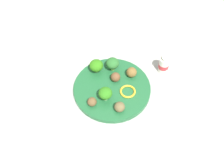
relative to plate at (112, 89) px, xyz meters
name	(u,v)px	position (x,y,z in m)	size (l,w,h in m)	color
ground_plane	(112,90)	(0.00, 0.00, -0.01)	(4.00, 4.00, 0.00)	#B2B2AD
plate	(112,89)	(0.00, 0.00, 0.00)	(0.28, 0.28, 0.02)	#236638
broccoli_floret_near_rim	(105,93)	(-0.05, -0.03, 0.04)	(0.05, 0.05, 0.05)	#95C37D
broccoli_floret_mid_right	(113,63)	(0.05, 0.07, 0.04)	(0.05, 0.05, 0.05)	#A0CE67
broccoli_floret_front_right	(95,66)	(0.00, 0.10, 0.04)	(0.05, 0.05, 0.05)	#96BD77
meatball_far_rim	(131,72)	(0.09, 0.00, 0.03)	(0.04, 0.04, 0.04)	brown
meatball_front_left	(120,107)	(-0.04, -0.09, 0.03)	(0.04, 0.04, 0.04)	brown
meatball_mid_left	(92,102)	(-0.10, -0.02, 0.02)	(0.03, 0.03, 0.03)	brown
meatball_center	(115,77)	(0.03, 0.02, 0.03)	(0.04, 0.04, 0.04)	brown
pepper_ring_center	(128,91)	(0.03, -0.05, 0.01)	(0.06, 0.06, 0.01)	yellow
napkin	(49,121)	(-0.25, 0.02, -0.01)	(0.17, 0.12, 0.01)	white
fork	(48,115)	(-0.24, 0.04, 0.00)	(0.12, 0.02, 0.01)	silver
knife	(53,123)	(-0.24, 0.01, 0.00)	(0.15, 0.02, 0.01)	silver
yogurt_bottle	(164,65)	(0.21, -0.04, 0.03)	(0.04, 0.04, 0.08)	white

